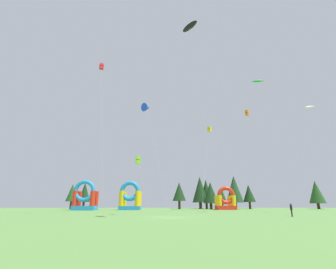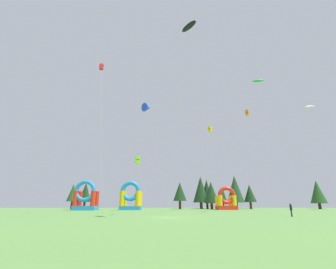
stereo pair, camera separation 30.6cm
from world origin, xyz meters
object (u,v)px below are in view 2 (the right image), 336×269
Objects in this scene: kite_green_parafoil at (258,81)px; kite_white_parafoil at (310,107)px; kite_blue_delta at (147,108)px; kite_lime_box at (138,160)px; inflatable_blue_arch at (131,199)px; kite_yellow_box at (210,129)px; kite_red_box at (101,67)px; inflatable_red_slide at (86,199)px; kite_black_parafoil at (189,27)px; inflatable_yellow_castle at (226,201)px; person_near_camera at (291,209)px; kite_orange_box at (247,113)px.

kite_white_parafoil is at bearing -22.40° from kite_green_parafoil.
kite_lime_box is at bearing -87.69° from kite_blue_delta.
inflatable_blue_arch is (-35.97, 21.24, -16.27)m from kite_white_parafoil.
kite_yellow_box is 17.75m from kite_blue_delta.
kite_white_parafoil is 39.33m from kite_red_box.
inflatable_red_slide is at bearing 123.81° from kite_lime_box.
inflatable_blue_arch is at bearing 109.66° from kite_black_parafoil.
inflatable_yellow_castle is at bearing 3.84° from inflatable_blue_arch.
inflatable_red_slide is 10.89m from inflatable_blue_arch.
kite_red_box is 37.67m from person_near_camera.
kite_blue_delta is 43.83m from person_near_camera.
kite_lime_box reaches higher than inflatable_blue_arch.
kite_green_parafoil is 16.06× the size of person_near_camera.
kite_orange_box is 26.73m from kite_black_parafoil.
inflatable_yellow_castle is (27.24, 25.92, -23.38)m from kite_red_box.
kite_lime_box is 1.24× the size of inflatable_red_slide.
kite_blue_delta is at bearing 149.62° from kite_white_parafoil.
kite_orange_box is 26.20m from kite_blue_delta.
kite_blue_delta is at bearing 147.31° from kite_green_parafoil.
inflatable_yellow_castle is (-3.66, 19.68, -23.99)m from kite_green_parafoil.
inflatable_red_slide is at bearing -172.01° from inflatable_yellow_castle.
kite_orange_box is at bearing 20.94° from kite_red_box.
kite_yellow_box is 12.50× the size of person_near_camera.
kite_lime_box is 1.23× the size of inflatable_blue_arch.
kite_yellow_box is 31.26m from kite_red_box.
kite_green_parafoil reaches higher than kite_red_box.
person_near_camera is (-3.03, -12.78, -25.09)m from kite_green_parafoil.
kite_lime_box reaches higher than person_near_camera.
kite_green_parafoil reaches higher than person_near_camera.
kite_white_parafoil is (32.18, -18.87, -7.62)m from kite_blue_delta.
inflatable_yellow_castle is at bearing 10.96° from kite_blue_delta.
person_near_camera is 32.49m from inflatable_yellow_castle.
kite_black_parafoil reaches higher than kite_yellow_box.
kite_red_box reaches higher than kite_white_parafoil.
inflatable_blue_arch is at bearing 100.40° from kite_lime_box.
kite_green_parafoil is 1.01× the size of kite_red_box.
kite_yellow_box reaches higher than inflatable_yellow_castle.
kite_lime_box is at bearing 130.93° from kite_black_parafoil.
kite_green_parafoil is at bearing -78.48° from kite_orange_box.
kite_green_parafoil reaches higher than kite_orange_box.
kite_orange_box is at bearing -25.33° from inflatable_blue_arch.
inflatable_yellow_castle is at bearing 7.99° from inflatable_red_slide.
kite_red_box is at bearing -138.14° from kite_yellow_box.
kite_white_parafoil is 44.83m from inflatable_blue_arch.
kite_black_parafoil reaches higher than inflatable_red_slide.
inflatable_blue_arch is at bearing 147.40° from kite_green_parafoil.
kite_yellow_box is 1.06× the size of kite_white_parafoil.
inflatable_yellow_castle is 0.83× the size of inflatable_blue_arch.
kite_green_parafoil is 31.25m from inflatable_yellow_castle.
kite_yellow_box is at bearing 127.20° from kite_orange_box.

